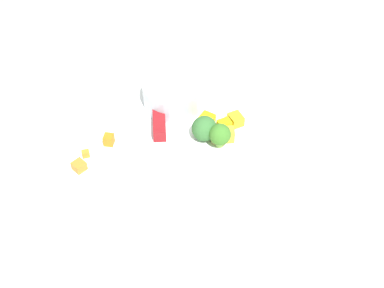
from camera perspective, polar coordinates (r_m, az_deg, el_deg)
name	(u,v)px	position (r m, az deg, el deg)	size (l,w,h in m)	color
ground_plane	(192,154)	(0.82, 0.00, -1.06)	(4.00, 4.00, 0.00)	#A19C8A
cutting_board	(192,151)	(0.81, 0.00, -0.78)	(0.42, 0.33, 0.01)	white
prep_bowl	(173,94)	(0.87, -2.03, 5.45)	(0.10, 0.10, 0.04)	#B2B9C6
chef_knife	(160,166)	(0.78, -3.52, -2.35)	(0.26, 0.24, 0.02)	silver
carrot_dice_0	(86,154)	(0.81, -11.37, -1.03)	(0.01, 0.01, 0.01)	orange
carrot_dice_1	(109,140)	(0.82, -8.95, 0.46)	(0.01, 0.01, 0.02)	orange
carrot_dice_2	(79,166)	(0.79, -12.06, -2.33)	(0.02, 0.02, 0.01)	orange
pepper_dice_0	(217,137)	(0.82, 2.76, 0.76)	(0.01, 0.02, 0.01)	yellow
pepper_dice_1	(224,125)	(0.83, 3.49, 2.02)	(0.02, 0.02, 0.02)	yellow
pepper_dice_2	(236,120)	(0.85, 4.74, 2.64)	(0.02, 0.02, 0.02)	yellow
pepper_dice_3	(209,132)	(0.83, 1.83, 1.35)	(0.02, 0.02, 0.01)	yellow
pepper_dice_4	(207,120)	(0.84, 1.60, 2.65)	(0.02, 0.02, 0.02)	yellow
pepper_dice_5	(227,135)	(0.82, 3.79, 1.02)	(0.02, 0.02, 0.02)	yellow
broccoli_floret_0	(220,135)	(0.80, 3.03, 0.99)	(0.03, 0.03, 0.04)	#8EBC57
broccoli_floret_1	(203,128)	(0.81, 1.23, 1.72)	(0.04, 0.04, 0.04)	#81B162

